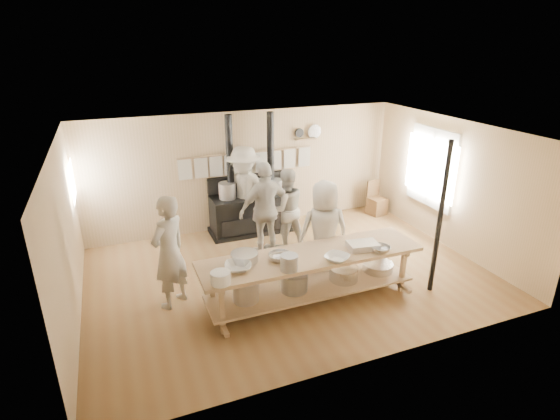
{
  "coord_description": "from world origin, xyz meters",
  "views": [
    {
      "loc": [
        -2.72,
        -6.41,
        4.01
      ],
      "look_at": [
        -0.1,
        0.2,
        1.21
      ],
      "focal_mm": 28.0,
      "sensor_mm": 36.0,
      "label": 1
    }
  ],
  "objects_px": {
    "cook_by_window": "(245,192)",
    "prep_table": "(311,273)",
    "cook_center": "(324,231)",
    "chair": "(376,204)",
    "stove": "(252,209)",
    "cook_left": "(286,209)",
    "roasting_pan": "(363,246)",
    "cook_right": "(266,210)",
    "cook_far_left": "(169,252)"
  },
  "relations": [
    {
      "from": "prep_table",
      "to": "cook_by_window",
      "type": "bearing_deg",
      "value": 94.14
    },
    {
      "from": "stove",
      "to": "cook_far_left",
      "type": "height_order",
      "value": "stove"
    },
    {
      "from": "cook_left",
      "to": "chair",
      "type": "relative_size",
      "value": 2.02
    },
    {
      "from": "cook_left",
      "to": "roasting_pan",
      "type": "distance_m",
      "value": 2.19
    },
    {
      "from": "cook_center",
      "to": "cook_far_left",
      "type": "bearing_deg",
      "value": 7.32
    },
    {
      "from": "cook_left",
      "to": "cook_by_window",
      "type": "relative_size",
      "value": 0.84
    },
    {
      "from": "roasting_pan",
      "to": "chair",
      "type": "bearing_deg",
      "value": 52.68
    },
    {
      "from": "cook_left",
      "to": "cook_by_window",
      "type": "height_order",
      "value": "cook_by_window"
    },
    {
      "from": "cook_left",
      "to": "chair",
      "type": "bearing_deg",
      "value": -162.87
    },
    {
      "from": "cook_center",
      "to": "cook_right",
      "type": "bearing_deg",
      "value": -52.56
    },
    {
      "from": "roasting_pan",
      "to": "cook_right",
      "type": "bearing_deg",
      "value": 116.32
    },
    {
      "from": "cook_center",
      "to": "chair",
      "type": "relative_size",
      "value": 2.2
    },
    {
      "from": "cook_far_left",
      "to": "cook_by_window",
      "type": "bearing_deg",
      "value": -171.2
    },
    {
      "from": "stove",
      "to": "roasting_pan",
      "type": "bearing_deg",
      "value": -74.74
    },
    {
      "from": "cook_far_left",
      "to": "cook_left",
      "type": "distance_m",
      "value": 2.79
    },
    {
      "from": "stove",
      "to": "cook_by_window",
      "type": "distance_m",
      "value": 0.54
    },
    {
      "from": "cook_left",
      "to": "roasting_pan",
      "type": "xyz_separation_m",
      "value": [
        0.47,
        -2.14,
        0.07
      ]
    },
    {
      "from": "stove",
      "to": "cook_by_window",
      "type": "bearing_deg",
      "value": -141.22
    },
    {
      "from": "prep_table",
      "to": "cook_right",
      "type": "relative_size",
      "value": 1.89
    },
    {
      "from": "cook_by_window",
      "to": "roasting_pan",
      "type": "relative_size",
      "value": 4.12
    },
    {
      "from": "cook_by_window",
      "to": "chair",
      "type": "xyz_separation_m",
      "value": [
        3.34,
        0.02,
        -0.75
      ]
    },
    {
      "from": "cook_right",
      "to": "roasting_pan",
      "type": "distance_m",
      "value": 2.17
    },
    {
      "from": "prep_table",
      "to": "cook_by_window",
      "type": "distance_m",
      "value": 2.9
    },
    {
      "from": "cook_center",
      "to": "cook_by_window",
      "type": "bearing_deg",
      "value": -61.78
    },
    {
      "from": "cook_far_left",
      "to": "prep_table",
      "type": "bearing_deg",
      "value": 121.04
    },
    {
      "from": "cook_right",
      "to": "cook_by_window",
      "type": "relative_size",
      "value": 0.96
    },
    {
      "from": "cook_far_left",
      "to": "chair",
      "type": "xyz_separation_m",
      "value": [
        5.22,
        2.13,
        -0.68
      ]
    },
    {
      "from": "roasting_pan",
      "to": "stove",
      "type": "bearing_deg",
      "value": 105.26
    },
    {
      "from": "cook_by_window",
      "to": "prep_table",
      "type": "bearing_deg",
      "value": -44.99
    },
    {
      "from": "stove",
      "to": "prep_table",
      "type": "bearing_deg",
      "value": -90.04
    },
    {
      "from": "roasting_pan",
      "to": "cook_center",
      "type": "bearing_deg",
      "value": 114.78
    },
    {
      "from": "cook_center",
      "to": "roasting_pan",
      "type": "bearing_deg",
      "value": 124.99
    },
    {
      "from": "stove",
      "to": "cook_far_left",
      "type": "xyz_separation_m",
      "value": [
        -2.09,
        -2.28,
        0.41
      ]
    },
    {
      "from": "prep_table",
      "to": "cook_left",
      "type": "xyz_separation_m",
      "value": [
        0.39,
        2.02,
        0.31
      ]
    },
    {
      "from": "cook_far_left",
      "to": "cook_by_window",
      "type": "height_order",
      "value": "cook_by_window"
    },
    {
      "from": "cook_center",
      "to": "cook_right",
      "type": "distance_m",
      "value": 1.38
    },
    {
      "from": "chair",
      "to": "cook_center",
      "type": "bearing_deg",
      "value": -149.34
    },
    {
      "from": "stove",
      "to": "cook_left",
      "type": "distance_m",
      "value": 1.11
    },
    {
      "from": "prep_table",
      "to": "cook_right",
      "type": "height_order",
      "value": "cook_right"
    },
    {
      "from": "stove",
      "to": "cook_far_left",
      "type": "bearing_deg",
      "value": -132.46
    },
    {
      "from": "roasting_pan",
      "to": "cook_left",
      "type": "bearing_deg",
      "value": 102.32
    },
    {
      "from": "prep_table",
      "to": "cook_by_window",
      "type": "relative_size",
      "value": 1.82
    },
    {
      "from": "prep_table",
      "to": "cook_by_window",
      "type": "height_order",
      "value": "cook_by_window"
    },
    {
      "from": "cook_center",
      "to": "cook_right",
      "type": "xyz_separation_m",
      "value": [
        -0.63,
        1.22,
        0.04
      ]
    },
    {
      "from": "cook_right",
      "to": "chair",
      "type": "relative_size",
      "value": 2.31
    },
    {
      "from": "prep_table",
      "to": "cook_center",
      "type": "relative_size",
      "value": 1.99
    },
    {
      "from": "cook_center",
      "to": "roasting_pan",
      "type": "relative_size",
      "value": 3.78
    },
    {
      "from": "stove",
      "to": "roasting_pan",
      "type": "height_order",
      "value": "stove"
    },
    {
      "from": "cook_center",
      "to": "chair",
      "type": "height_order",
      "value": "cook_center"
    },
    {
      "from": "cook_right",
      "to": "cook_far_left",
      "type": "bearing_deg",
      "value": 19.29
    }
  ]
}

